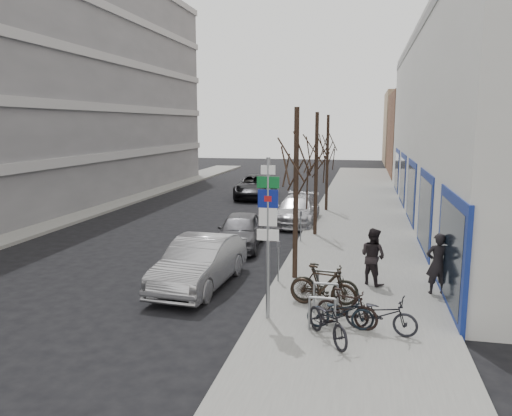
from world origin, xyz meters
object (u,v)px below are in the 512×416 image
at_px(bike_mid_curb, 340,309).
at_px(bike_far_inner, 323,286).
at_px(parked_car_front, 200,263).
at_px(tree_near, 296,153).
at_px(bike_near_right, 347,308).
at_px(meter_mid, 301,223).
at_px(bike_far_curb, 381,311).
at_px(lane_car, 256,187).
at_px(bike_rack, 326,295).
at_px(parked_car_back, 297,210).
at_px(pedestrian_far, 373,256).
at_px(tree_mid, 317,145).
at_px(tree_far, 328,140).
at_px(parked_car_mid, 240,230).
at_px(meter_front, 278,257).
at_px(highway_sign_pole, 268,229).
at_px(bike_near_left, 328,318).
at_px(pedestrian_near, 437,264).
at_px(bike_mid_inner, 324,283).
at_px(meter_back, 314,203).

height_order(bike_mid_curb, bike_far_inner, bike_far_inner).
bearing_deg(parked_car_front, tree_near, 25.08).
bearing_deg(bike_near_right, meter_mid, 32.09).
relative_size(bike_far_curb, lane_car, 0.31).
bearing_deg(bike_far_curb, bike_rack, 71.32).
bearing_deg(parked_car_back, lane_car, 116.42).
distance_m(bike_mid_curb, pedestrian_far, 3.75).
xyz_separation_m(tree_mid, tree_far, (0.00, 6.50, 0.00)).
height_order(bike_mid_curb, bike_far_curb, bike_far_curb).
bearing_deg(tree_near, tree_mid, 90.00).
distance_m(parked_car_front, pedestrian_far, 5.29).
bearing_deg(parked_car_mid, meter_front, -67.86).
bearing_deg(parked_car_front, bike_far_curb, -23.24).
distance_m(highway_sign_pole, tree_mid, 10.15).
height_order(bike_near_left, pedestrian_far, pedestrian_far).
relative_size(bike_near_left, parked_car_back, 0.37).
bearing_deg(tree_near, bike_rack, -67.52).
bearing_deg(parked_car_back, bike_mid_curb, -76.84).
bearing_deg(bike_mid_curb, pedestrian_near, -41.87).
height_order(bike_near_right, bike_mid_curb, bike_mid_curb).
relative_size(bike_near_left, pedestrian_far, 1.00).
bearing_deg(bike_near_right, tree_near, 43.56).
xyz_separation_m(tree_far, pedestrian_near, (4.20, -13.68, -3.06)).
bearing_deg(bike_rack, tree_mid, 97.28).
xyz_separation_m(tree_near, parked_car_mid, (-2.80, 4.02, -3.40)).
height_order(tree_mid, parked_car_back, tree_mid).
distance_m(bike_rack, tree_near, 4.66).
distance_m(bike_rack, bike_near_left, 1.63).
bearing_deg(lane_car, parked_car_back, -70.38).
distance_m(bike_rack, parked_car_back, 12.57).
bearing_deg(lane_car, bike_rack, -78.61).
height_order(tree_near, meter_mid, tree_near).
distance_m(bike_mid_inner, parked_car_back, 11.83).
bearing_deg(bike_near_left, pedestrian_near, 21.37).
bearing_deg(lane_car, tree_far, -48.62).
bearing_deg(bike_rack, bike_near_left, -83.72).
distance_m(highway_sign_pole, parked_car_back, 13.11).
bearing_deg(pedestrian_near, bike_mid_inner, 16.98).
xyz_separation_m(bike_mid_curb, parked_car_mid, (-4.42, 7.82, 0.07)).
relative_size(highway_sign_pole, meter_front, 3.31).
xyz_separation_m(highway_sign_pole, lane_car, (-4.95, 21.30, -1.68)).
bearing_deg(bike_mid_curb, bike_near_right, -46.40).
bearing_deg(lane_car, bike_mid_inner, -78.28).
distance_m(tree_far, parked_car_front, 14.76).
height_order(meter_back, pedestrian_far, pedestrian_far).
bearing_deg(meter_front, tree_far, 88.09).
height_order(bike_near_right, pedestrian_near, pedestrian_near).
relative_size(bike_near_right, pedestrian_near, 0.88).
xyz_separation_m(highway_sign_pole, tree_mid, (0.20, 10.01, 1.65)).
bearing_deg(meter_back, bike_far_curb, -78.12).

